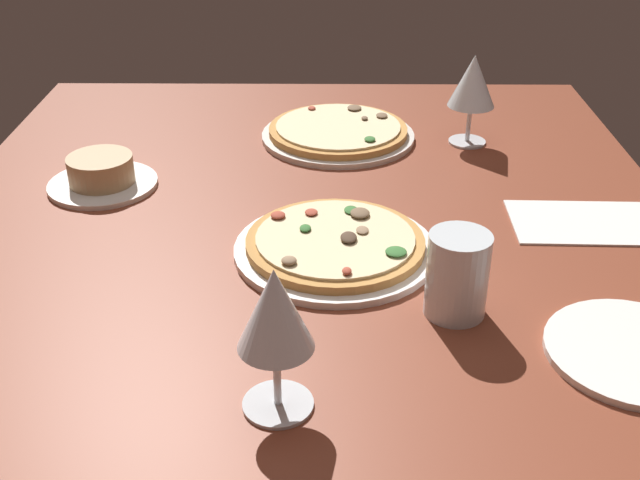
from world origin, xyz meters
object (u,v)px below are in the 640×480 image
at_px(paper_menu, 584,222).
at_px(side_plate, 634,352).
at_px(wine_glass_far, 275,314).
at_px(pizza_main, 335,245).
at_px(wine_glass_near, 473,83).
at_px(pizza_side, 338,132).
at_px(water_glass, 457,278).
at_px(ramekin_on_saucer, 102,175).

bearing_deg(paper_menu, side_plate, 175.51).
bearing_deg(wine_glass_far, pizza_main, -11.12).
relative_size(wine_glass_far, wine_glass_near, 1.02).
bearing_deg(pizza_side, paper_menu, -132.18).
bearing_deg(side_plate, pizza_side, 27.10).
bearing_deg(wine_glass_near, pizza_main, 148.64).
distance_m(pizza_main, water_glass, 0.20).
height_order(wine_glass_far, wine_glass_near, wine_glass_far).
bearing_deg(pizza_main, wine_glass_near, -31.36).
height_order(pizza_main, ramekin_on_saucer, ramekin_on_saucer).
bearing_deg(pizza_side, wine_glass_far, 174.52).
distance_m(water_glass, side_plate, 0.21).
xyz_separation_m(ramekin_on_saucer, water_glass, (-0.34, -0.51, 0.03)).
height_order(side_plate, paper_menu, side_plate).
relative_size(ramekin_on_saucer, water_glass, 1.64).
xyz_separation_m(pizza_side, water_glass, (-0.54, -0.13, 0.04)).
relative_size(wine_glass_far, water_glass, 1.56).
xyz_separation_m(ramekin_on_saucer, side_plate, (-0.42, -0.69, -0.02)).
height_order(pizza_side, water_glass, water_glass).
bearing_deg(pizza_main, pizza_side, -1.16).
relative_size(pizza_side, wine_glass_near, 1.73).
relative_size(pizza_main, wine_glass_far, 1.68).
bearing_deg(water_glass, pizza_main, 45.66).
height_order(water_glass, side_plate, water_glass).
bearing_deg(wine_glass_near, side_plate, -171.51).
xyz_separation_m(pizza_main, paper_menu, (0.09, -0.36, -0.01)).
relative_size(ramekin_on_saucer, paper_menu, 0.82).
bearing_deg(pizza_side, ramekin_on_saucer, 118.39).
xyz_separation_m(ramekin_on_saucer, wine_glass_far, (-0.51, -0.31, 0.09)).
xyz_separation_m(pizza_main, water_glass, (-0.14, -0.14, 0.04)).
xyz_separation_m(wine_glass_near, side_plate, (-0.61, -0.09, -0.10)).
height_order(ramekin_on_saucer, water_glass, water_glass).
height_order(pizza_side, paper_menu, pizza_side).
relative_size(side_plate, paper_menu, 0.94).
bearing_deg(side_plate, water_glass, 66.42).
bearing_deg(water_glass, pizza_side, 13.72).
bearing_deg(ramekin_on_saucer, wine_glass_near, -72.88).
height_order(pizza_side, side_plate, pizza_side).
distance_m(pizza_main, wine_glass_far, 0.33).
bearing_deg(side_plate, ramekin_on_saucer, 58.60).
distance_m(pizza_side, side_plate, 0.70).
bearing_deg(side_plate, wine_glass_near, 8.49).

